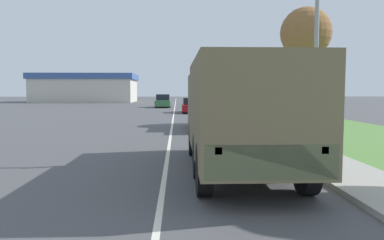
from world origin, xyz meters
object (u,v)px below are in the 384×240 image
military_truck (238,110)px  lamp_post (309,35)px  car_nearest_ahead (207,115)px  car_third_ahead (163,101)px  car_second_ahead (192,106)px

military_truck → lamp_post: 4.21m
car_nearest_ahead → car_third_ahead: (-3.38, 26.70, -0.04)m
car_nearest_ahead → car_second_ahead: car_nearest_ahead is taller
car_nearest_ahead → lamp_post: size_ratio=0.78×
car_nearest_ahead → car_second_ahead: size_ratio=1.03×
car_nearest_ahead → car_third_ahead: 26.92m
military_truck → lamp_post: bearing=41.7°
military_truck → car_nearest_ahead: bearing=89.8°
car_second_ahead → car_third_ahead: 11.77m
car_nearest_ahead → car_third_ahead: bearing=97.2°
military_truck → car_third_ahead: size_ratio=1.50×
car_second_ahead → car_third_ahead: bearing=105.8°
car_second_ahead → military_truck: bearing=-89.7°
car_third_ahead → lamp_post: (5.99, -34.99, 3.14)m
military_truck → car_second_ahead: size_ratio=1.52×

